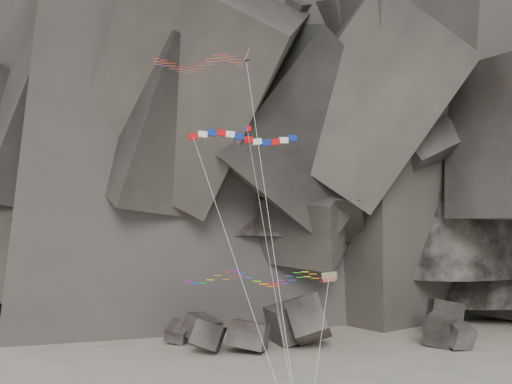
{
  "coord_description": "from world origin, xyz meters",
  "views": [
    {
      "loc": [
        3.43,
        -49.97,
        17.34
      ],
      "look_at": [
        1.15,
        6.0,
        19.07
      ],
      "focal_mm": 45.0,
      "sensor_mm": 36.0,
      "label": 1
    }
  ],
  "objects_px": {
    "delta_kite": "(196,63)",
    "banner_kite": "(243,139)",
    "parafoil_kite": "(251,278)",
    "pennant_kite": "(256,181)"
  },
  "relations": [
    {
      "from": "pennant_kite",
      "to": "delta_kite",
      "type": "bearing_deg",
      "value": 150.7
    },
    {
      "from": "parafoil_kite",
      "to": "pennant_kite",
      "type": "distance_m",
      "value": 9.59
    },
    {
      "from": "delta_kite",
      "to": "parafoil_kite",
      "type": "bearing_deg",
      "value": 7.79
    },
    {
      "from": "banner_kite",
      "to": "pennant_kite",
      "type": "xyz_separation_m",
      "value": [
        1.15,
        -3.71,
        -3.64
      ]
    },
    {
      "from": "banner_kite",
      "to": "pennant_kite",
      "type": "relative_size",
      "value": 1.0
    },
    {
      "from": "delta_kite",
      "to": "banner_kite",
      "type": "distance_m",
      "value": 7.57
    },
    {
      "from": "banner_kite",
      "to": "parafoil_kite",
      "type": "relative_size",
      "value": 1.67
    },
    {
      "from": "banner_kite",
      "to": "parafoil_kite",
      "type": "distance_m",
      "value": 11.71
    },
    {
      "from": "delta_kite",
      "to": "banner_kite",
      "type": "height_order",
      "value": "delta_kite"
    },
    {
      "from": "delta_kite",
      "to": "banner_kite",
      "type": "bearing_deg",
      "value": -12.27
    }
  ]
}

